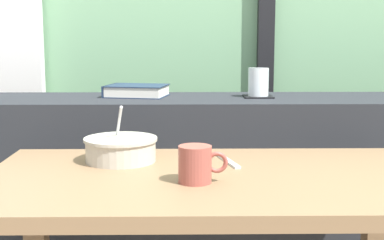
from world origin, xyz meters
name	(u,v)px	position (x,y,z in m)	size (l,w,h in m)	color
dark_console_ledge	(216,209)	(0.00, 0.55, 0.40)	(2.80, 0.37, 0.80)	#23262B
breakfast_table	(210,221)	(-0.05, -0.05, 0.57)	(1.10, 0.60, 0.68)	brown
coaster_square	(258,97)	(0.14, 0.56, 0.80)	(0.10, 0.10, 0.01)	black
juice_glass	(258,83)	(0.14, 0.56, 0.85)	(0.07, 0.07, 0.10)	white
closed_book	(136,91)	(-0.28, 0.60, 0.82)	(0.23, 0.19, 0.04)	#1E2D47
soup_bowl	(121,149)	(-0.28, 0.10, 0.72)	(0.19, 0.19, 0.15)	#BCB7A8
fork_utensil	(227,160)	(0.00, 0.09, 0.69)	(0.02, 0.17, 0.01)	silver
ceramic_mug	(196,164)	(-0.09, -0.11, 0.73)	(0.11, 0.08, 0.08)	#9E4C42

